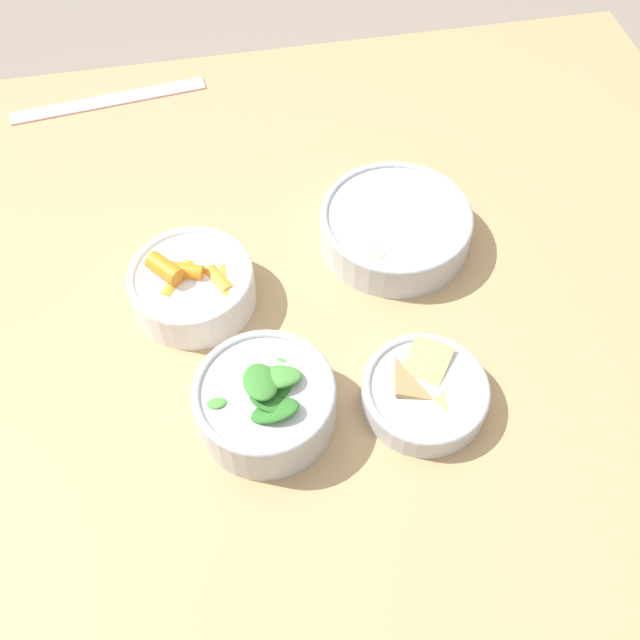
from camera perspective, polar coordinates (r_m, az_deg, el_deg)
name	(u,v)px	position (r m, az deg, el deg)	size (l,w,h in m)	color
ground_plane	(293,515)	(1.53, -2.15, -15.31)	(10.00, 10.00, 0.00)	gray
dining_table	(279,346)	(0.95, -3.34, -2.09)	(1.35, 1.06, 0.73)	tan
bowl_carrots	(193,285)	(0.88, -10.15, 2.80)	(0.15, 0.15, 0.07)	white
bowl_greens	(265,400)	(0.77, -4.44, -6.43)	(0.15, 0.15, 0.09)	silver
bowl_beans_hotdog	(395,228)	(0.93, 6.05, 7.35)	(0.19, 0.19, 0.05)	silver
bowl_cookies	(425,392)	(0.80, 8.37, -5.72)	(0.14, 0.14, 0.04)	silver
ruler	(109,101)	(1.20, -16.50, 16.47)	(0.30, 0.06, 0.00)	#EFB7C6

